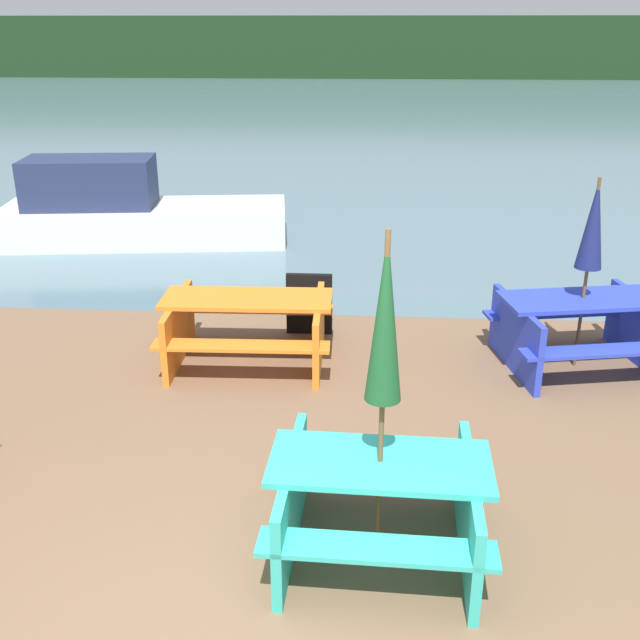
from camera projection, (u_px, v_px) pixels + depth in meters
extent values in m
cube|color=slate|center=(354.00, 109.00, 32.89)|extent=(60.00, 50.00, 0.00)
cube|color=#193319|center=(361.00, 47.00, 50.70)|extent=(80.00, 1.60, 4.00)
cube|color=#33B7A8|center=(380.00, 463.00, 5.11)|extent=(1.55, 0.75, 0.04)
cube|color=#33B7A8|center=(377.00, 549.00, 4.70)|extent=(1.53, 0.34, 0.04)
cube|color=#33B7A8|center=(381.00, 456.00, 5.72)|extent=(1.53, 0.34, 0.04)
cube|color=#33B7A8|center=(291.00, 504.00, 5.30)|extent=(0.12, 1.38, 0.70)
cube|color=#33B7A8|center=(468.00, 514.00, 5.19)|extent=(0.12, 1.38, 0.70)
cube|color=orange|center=(247.00, 299.00, 8.11)|extent=(1.85, 0.74, 0.04)
cube|color=orange|center=(241.00, 346.00, 7.72)|extent=(1.84, 0.32, 0.04)
cube|color=orange|center=(254.00, 308.00, 8.74)|extent=(1.84, 0.32, 0.04)
cube|color=orange|center=(178.00, 330.00, 8.28)|extent=(0.10, 1.38, 0.72)
cube|color=orange|center=(319.00, 333.00, 8.22)|extent=(0.10, 1.38, 0.72)
cube|color=blue|center=(583.00, 300.00, 7.99)|extent=(1.81, 1.01, 0.04)
cube|color=blue|center=(603.00, 351.00, 7.62)|extent=(1.73, 0.60, 0.04)
cube|color=blue|center=(558.00, 312.00, 8.63)|extent=(1.73, 0.60, 0.04)
cube|color=blue|center=(515.00, 337.00, 8.06)|extent=(0.33, 1.37, 0.75)
cube|color=blue|center=(640.00, 331.00, 8.22)|extent=(0.33, 1.37, 0.75)
cylinder|color=brown|center=(586.00, 276.00, 7.89)|extent=(0.04, 0.04, 2.08)
cone|color=navy|center=(594.00, 224.00, 7.69)|extent=(0.28, 0.28, 0.95)
cylinder|color=brown|center=(382.00, 404.00, 4.94)|extent=(0.04, 0.04, 2.37)
cone|color=#195128|center=(385.00, 318.00, 4.71)|extent=(0.24, 0.24, 1.15)
cube|color=silver|center=(145.00, 223.00, 12.89)|extent=(4.95, 2.08, 0.63)
cube|color=navy|center=(90.00, 182.00, 12.58)|extent=(2.23, 1.31, 0.81)
cube|color=black|center=(309.00, 304.00, 9.01)|extent=(0.55, 0.08, 0.75)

